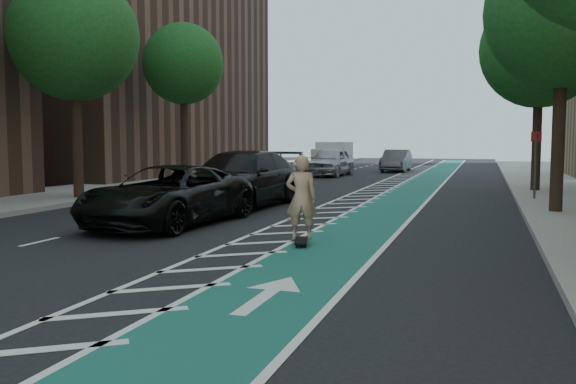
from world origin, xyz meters
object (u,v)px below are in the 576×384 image
at_px(suv_near, 169,195).
at_px(suv_far, 240,179).
at_px(skateboarder, 301,198).
at_px(barrel_a, 209,196).

bearing_deg(suv_near, suv_far, 91.94).
bearing_deg(skateboarder, barrel_a, -63.00).
relative_size(suv_far, barrel_a, 6.60).
bearing_deg(suv_far, skateboarder, -54.62).
bearing_deg(skateboarder, suv_far, -72.53).
height_order(skateboarder, suv_near, skateboarder).
height_order(suv_near, suv_far, suv_far).
bearing_deg(suv_far, barrel_a, -109.74).
relative_size(skateboarder, suv_far, 0.28).
distance_m(skateboarder, suv_near, 4.54).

